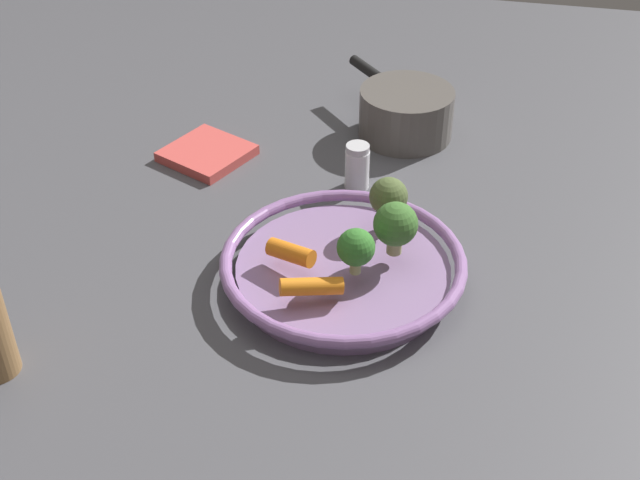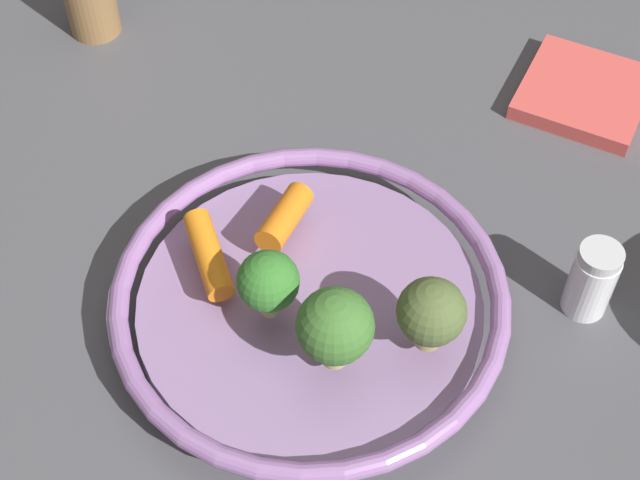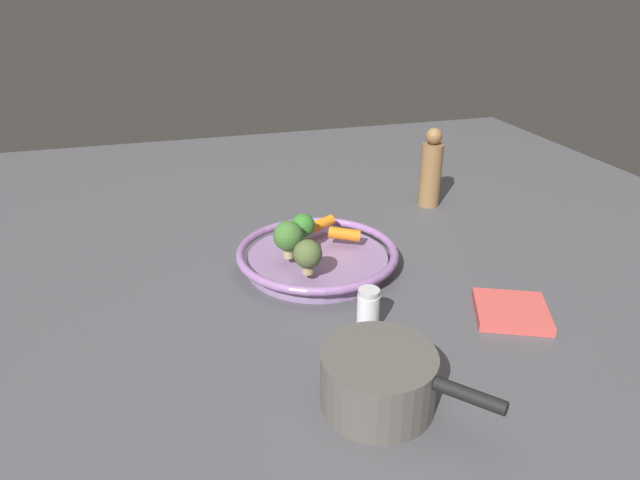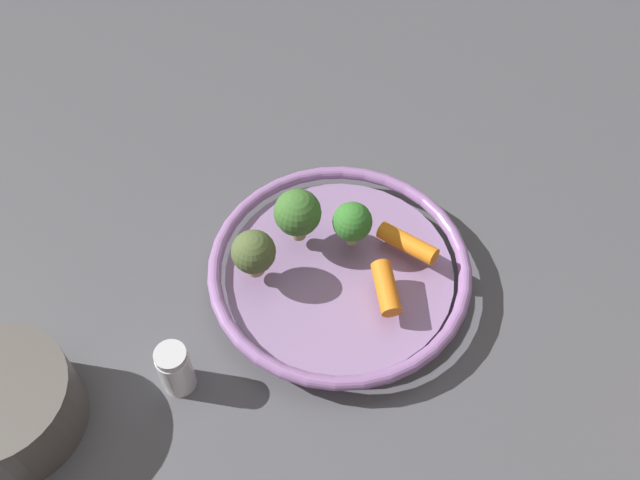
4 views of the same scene
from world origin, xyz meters
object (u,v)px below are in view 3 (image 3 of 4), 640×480
baby_carrot_back (318,225)px  broccoli_floret_large (288,236)px  salt_shaker (368,309)px  baby_carrot_right (344,234)px  serving_bowl (317,257)px  pepper_mill (431,170)px  dish_towel (511,311)px  broccoli_floret_mid (308,255)px  saucepan (379,380)px  broccoli_floret_edge (303,226)px

baby_carrot_back → broccoli_floret_large: 0.12m
salt_shaker → baby_carrot_right: bearing=80.5°
serving_bowl → pepper_mill: 0.39m
baby_carrot_right → broccoli_floret_large: bearing=-160.6°
dish_towel → baby_carrot_back: bearing=126.0°
broccoli_floret_mid → pepper_mill: pepper_mill is taller
saucepan → pepper_mill: bearing=58.8°
salt_shaker → saucepan: saucepan is taller
baby_carrot_right → saucepan: size_ratio=0.31×
pepper_mill → baby_carrot_right: bearing=-143.7°
serving_bowl → dish_towel: size_ratio=2.67×
baby_carrot_back → broccoli_floret_large: (-0.08, -0.09, 0.03)m
saucepan → baby_carrot_back: bearing=83.9°
saucepan → broccoli_floret_large: bearing=95.2°
broccoli_floret_edge → pepper_mill: (0.34, 0.19, 0.01)m
serving_bowl → broccoli_floret_mid: bearing=-115.6°
broccoli_floret_large → saucepan: bearing=-84.8°
baby_carrot_back → broccoli_floret_large: size_ratio=1.05×
saucepan → broccoli_floret_mid: bearing=92.9°
broccoli_floret_mid → saucepan: broccoli_floret_mid is taller
serving_bowl → saucepan: (-0.02, -0.35, 0.02)m
broccoli_floret_edge → serving_bowl: bearing=-54.8°
baby_carrot_back → pepper_mill: 0.33m
broccoli_floret_large → pepper_mill: pepper_mill is taller
broccoli_floret_mid → saucepan: 0.27m
broccoli_floret_large → salt_shaker: size_ratio=1.01×
broccoli_floret_mid → saucepan: bearing=-87.1°
baby_carrot_right → dish_towel: 0.31m
pepper_mill → broccoli_floret_mid: bearing=-140.5°
broccoli_floret_mid → salt_shaker: (0.06, -0.12, -0.04)m
serving_bowl → broccoli_floret_mid: (-0.04, -0.08, 0.05)m
baby_carrot_back → broccoli_floret_mid: 0.16m
baby_carrot_right → broccoli_floret_edge: 0.08m
pepper_mill → dish_towel: size_ratio=1.65×
serving_bowl → dish_towel: (0.24, -0.23, -0.01)m
baby_carrot_right → salt_shaker: bearing=-99.5°
broccoli_floret_edge → broccoli_floret_mid: size_ratio=0.98×
salt_shaker → dish_towel: size_ratio=0.61×
baby_carrot_back → broccoli_floret_mid: bearing=-111.3°
baby_carrot_right → broccoli_floret_edge: bearing=175.6°
serving_bowl → saucepan: saucepan is taller
broccoli_floret_edge → broccoli_floret_large: 0.06m
dish_towel → serving_bowl: bearing=136.2°
saucepan → dish_towel: size_ratio=1.72×
baby_carrot_back → serving_bowl: bearing=-106.2°
serving_bowl → baby_carrot_right: 0.07m
baby_carrot_back → salt_shaker: bearing=-90.3°
baby_carrot_right → saucepan: (-0.08, -0.37, -0.01)m
baby_carrot_back → dish_towel: bearing=-54.0°
broccoli_floret_edge → saucepan: size_ratio=0.30×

